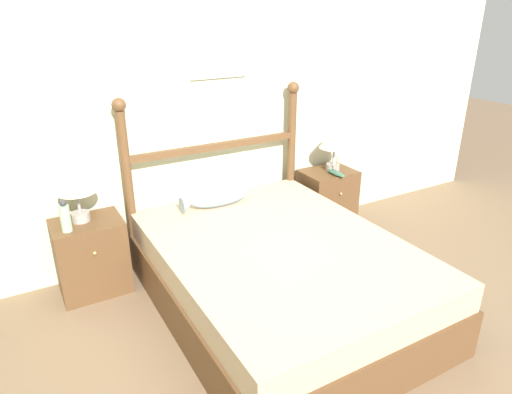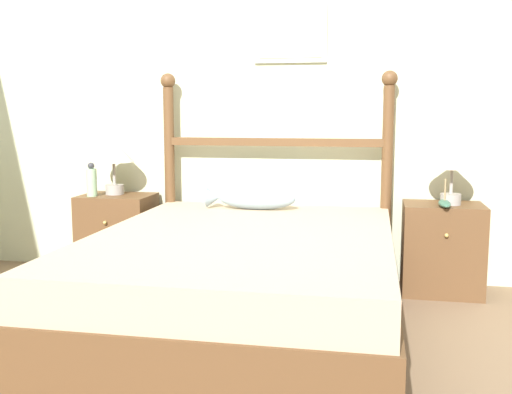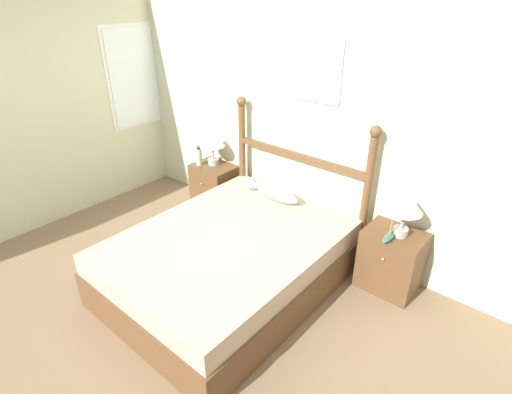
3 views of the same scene
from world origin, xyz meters
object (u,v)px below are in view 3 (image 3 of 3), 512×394
table_lamp_left (212,141)px  model_boat (389,236)px  table_lamp_right (406,205)px  fish_pillow (274,193)px  bottle (199,156)px  nightstand_left (215,188)px  nightstand_right (391,260)px  bed (230,261)px

table_lamp_left → model_boat: size_ratio=1.61×
table_lamp_right → fish_pillow: bearing=-175.4°
model_boat → table_lamp_left: bearing=176.2°
table_lamp_left → fish_pillow: 1.00m
bottle → fish_pillow: bottle is taller
nightstand_left → nightstand_right: 2.08m
fish_pillow → model_boat: bearing=-0.2°
fish_pillow → nightstand_right: bearing=5.4°
table_lamp_right → fish_pillow: (-1.18, -0.10, -0.25)m
table_lamp_right → bottle: (-2.25, -0.07, -0.17)m
table_lamp_right → model_boat: 0.27m
nightstand_right → fish_pillow: (-1.15, -0.11, 0.29)m
bottle → table_lamp_right: bearing=1.9°
bottle → table_lamp_left: bearing=46.6°
bed → model_boat: size_ratio=8.59×
bed → model_boat: (1.03, 0.73, 0.32)m
table_lamp_left → table_lamp_right: (2.14, -0.04, 0.00)m
nightstand_left → nightstand_right: size_ratio=1.00×
bottle → fish_pillow: bearing=-1.2°
table_lamp_left → model_boat: table_lamp_left is taller
nightstand_right → model_boat: (-0.01, -0.11, 0.29)m
nightstand_right → table_lamp_right: size_ratio=1.48×
nightstand_right → table_lamp_left: (-2.11, 0.03, 0.54)m
table_lamp_left → bottle: 0.23m
bottle → fish_pillow: size_ratio=0.40×
fish_pillow → bed: bearing=-81.5°
table_lamp_right → nightstand_right: bearing=159.1°
table_lamp_right → model_boat: table_lamp_right is taller
nightstand_right → table_lamp_right: table_lamp_right is taller
nightstand_left → model_boat: size_ratio=2.39×
table_lamp_right → model_boat: size_ratio=1.61×
table_lamp_left → model_boat: bearing=-3.8°
table_lamp_left → table_lamp_right: bearing=-1.1°
nightstand_left → nightstand_right: same height
model_boat → nightstand_left: bearing=176.9°
fish_pillow → bottle: bearing=178.8°
table_lamp_right → fish_pillow: table_lamp_right is taller
model_boat → nightstand_right: bearing=84.8°
table_lamp_left → model_boat: 2.12m
table_lamp_left → fish_pillow: table_lamp_left is taller
bottle → fish_pillow: 1.07m
bed → model_boat: model_boat is taller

